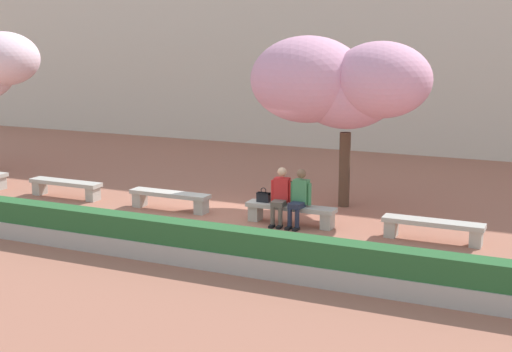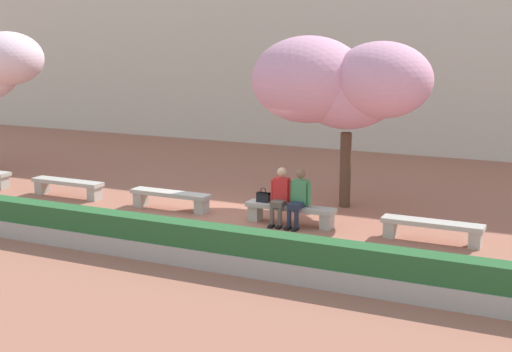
{
  "view_description": "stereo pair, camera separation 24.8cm",
  "coord_description": "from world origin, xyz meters",
  "px_view_note": "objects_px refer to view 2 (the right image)",
  "views": [
    {
      "loc": [
        7.38,
        -14.51,
        4.31
      ],
      "look_at": [
        0.64,
        0.2,
        1.0
      ],
      "focal_mm": 50.0,
      "sensor_mm": 36.0,
      "label": 1
    },
    {
      "loc": [
        7.61,
        -14.41,
        4.31
      ],
      "look_at": [
        0.64,
        0.2,
        1.0
      ],
      "focal_mm": 50.0,
      "sensor_mm": 36.0,
      "label": 2
    }
  ],
  "objects_px": {
    "stone_bench_near_west": "(68,185)",
    "person_seated_right": "(299,196)",
    "stone_bench_center": "(170,197)",
    "handbag": "(263,196)",
    "person_seated_left": "(280,194)",
    "stone_bench_near_east": "(290,211)",
    "cherry_tree_main": "(339,83)",
    "stone_bench_east_end": "(432,228)"
  },
  "relations": [
    {
      "from": "stone_bench_near_east",
      "to": "person_seated_left",
      "type": "relative_size",
      "value": 1.62
    },
    {
      "from": "stone_bench_near_west",
      "to": "stone_bench_east_end",
      "type": "bearing_deg",
      "value": -0.0
    },
    {
      "from": "person_seated_right",
      "to": "stone_bench_east_end",
      "type": "bearing_deg",
      "value": 1.04
    },
    {
      "from": "stone_bench_center",
      "to": "stone_bench_near_west",
      "type": "bearing_deg",
      "value": 180.0
    },
    {
      "from": "stone_bench_near_east",
      "to": "person_seated_left",
      "type": "height_order",
      "value": "person_seated_left"
    },
    {
      "from": "stone_bench_east_end",
      "to": "person_seated_right",
      "type": "xyz_separation_m",
      "value": [
        -2.96,
        -0.05,
        0.39
      ]
    },
    {
      "from": "cherry_tree_main",
      "to": "stone_bench_center",
      "type": "bearing_deg",
      "value": -151.44
    },
    {
      "from": "stone_bench_center",
      "to": "stone_bench_east_end",
      "type": "relative_size",
      "value": 1.0
    },
    {
      "from": "cherry_tree_main",
      "to": "stone_bench_near_west",
      "type": "bearing_deg",
      "value": -163.89
    },
    {
      "from": "stone_bench_near_west",
      "to": "stone_bench_near_east",
      "type": "bearing_deg",
      "value": 0.0
    },
    {
      "from": "handbag",
      "to": "stone_bench_near_east",
      "type": "bearing_deg",
      "value": -1.07
    },
    {
      "from": "stone_bench_near_east",
      "to": "cherry_tree_main",
      "type": "height_order",
      "value": "cherry_tree_main"
    },
    {
      "from": "stone_bench_near_west",
      "to": "stone_bench_east_end",
      "type": "distance_m",
      "value": 9.55
    },
    {
      "from": "handbag",
      "to": "cherry_tree_main",
      "type": "distance_m",
      "value": 3.35
    },
    {
      "from": "cherry_tree_main",
      "to": "stone_bench_east_end",
      "type": "bearing_deg",
      "value": -35.29
    },
    {
      "from": "person_seated_left",
      "to": "cherry_tree_main",
      "type": "bearing_deg",
      "value": 72.35
    },
    {
      "from": "stone_bench_center",
      "to": "person_seated_left",
      "type": "relative_size",
      "value": 1.62
    },
    {
      "from": "stone_bench_near_east",
      "to": "stone_bench_east_end",
      "type": "relative_size",
      "value": 1.0
    },
    {
      "from": "person_seated_left",
      "to": "stone_bench_near_west",
      "type": "bearing_deg",
      "value": 179.5
    },
    {
      "from": "stone_bench_east_end",
      "to": "person_seated_right",
      "type": "bearing_deg",
      "value": -178.96
    },
    {
      "from": "stone_bench_near_east",
      "to": "cherry_tree_main",
      "type": "xyz_separation_m",
      "value": [
        0.42,
        1.96,
        2.77
      ]
    },
    {
      "from": "stone_bench_center",
      "to": "stone_bench_near_east",
      "type": "height_order",
      "value": "same"
    },
    {
      "from": "stone_bench_center",
      "to": "stone_bench_near_east",
      "type": "relative_size",
      "value": 1.0
    },
    {
      "from": "handbag",
      "to": "stone_bench_near_west",
      "type": "bearing_deg",
      "value": -179.87
    },
    {
      "from": "stone_bench_east_end",
      "to": "handbag",
      "type": "distance_m",
      "value": 3.87
    },
    {
      "from": "person_seated_right",
      "to": "handbag",
      "type": "height_order",
      "value": "person_seated_right"
    },
    {
      "from": "stone_bench_near_west",
      "to": "person_seated_left",
      "type": "bearing_deg",
      "value": -0.5
    },
    {
      "from": "stone_bench_near_west",
      "to": "person_seated_left",
      "type": "xyz_separation_m",
      "value": [
        6.14,
        -0.05,
        0.39
      ]
    },
    {
      "from": "handbag",
      "to": "cherry_tree_main",
      "type": "relative_size",
      "value": 0.08
    },
    {
      "from": "stone_bench_east_end",
      "to": "handbag",
      "type": "relative_size",
      "value": 6.18
    },
    {
      "from": "stone_bench_near_east",
      "to": "person_seated_left",
      "type": "xyz_separation_m",
      "value": [
        -0.22,
        -0.05,
        0.39
      ]
    },
    {
      "from": "stone_bench_center",
      "to": "handbag",
      "type": "height_order",
      "value": "handbag"
    },
    {
      "from": "person_seated_right",
      "to": "cherry_tree_main",
      "type": "bearing_deg",
      "value": 84.65
    },
    {
      "from": "stone_bench_near_west",
      "to": "stone_bench_center",
      "type": "relative_size",
      "value": 1.0
    },
    {
      "from": "person_seated_left",
      "to": "handbag",
      "type": "distance_m",
      "value": 0.48
    },
    {
      "from": "stone_bench_near_east",
      "to": "stone_bench_center",
      "type": "bearing_deg",
      "value": -180.0
    },
    {
      "from": "stone_bench_near_west",
      "to": "person_seated_right",
      "type": "xyz_separation_m",
      "value": [
        6.6,
        -0.05,
        0.39
      ]
    },
    {
      "from": "person_seated_left",
      "to": "handbag",
      "type": "height_order",
      "value": "person_seated_left"
    },
    {
      "from": "person_seated_left",
      "to": "stone_bench_center",
      "type": "bearing_deg",
      "value": 178.97
    },
    {
      "from": "stone_bench_center",
      "to": "person_seated_left",
      "type": "xyz_separation_m",
      "value": [
        2.96,
        -0.05,
        0.39
      ]
    },
    {
      "from": "cherry_tree_main",
      "to": "person_seated_left",
      "type": "bearing_deg",
      "value": -107.65
    },
    {
      "from": "person_seated_right",
      "to": "stone_bench_center",
      "type": "bearing_deg",
      "value": 179.1
    }
  ]
}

